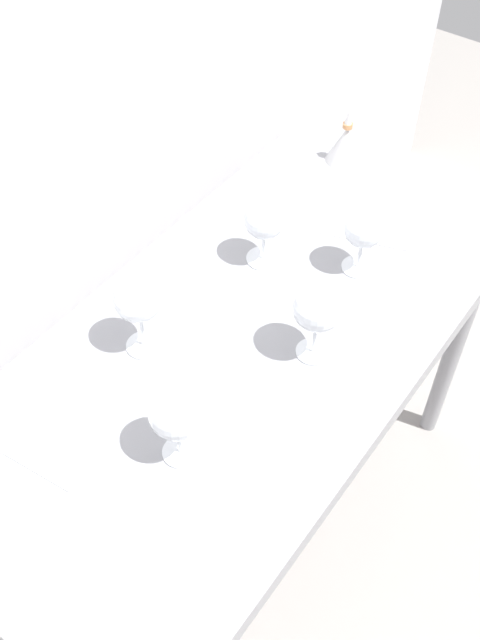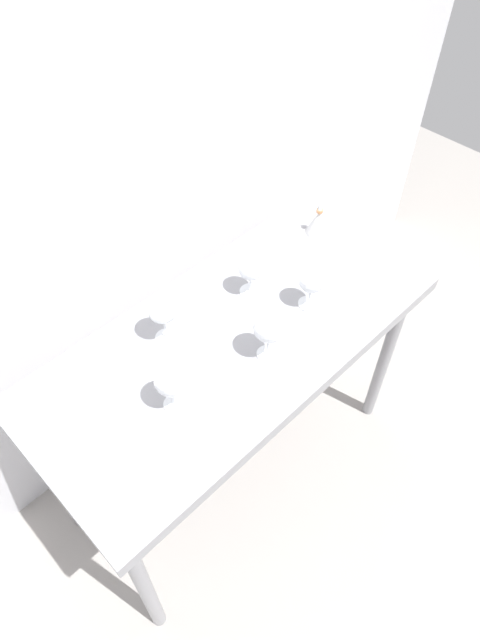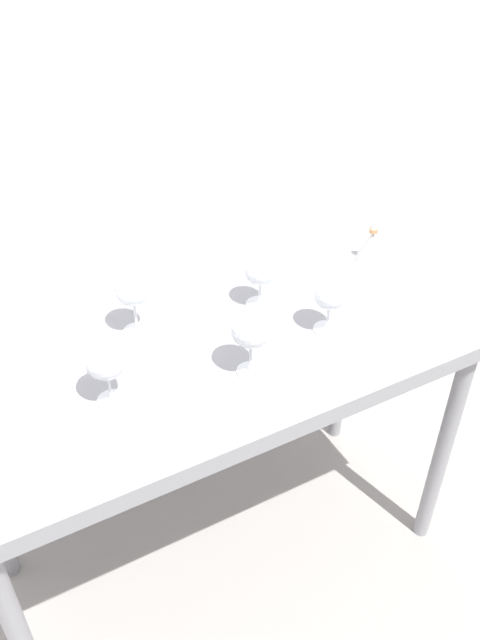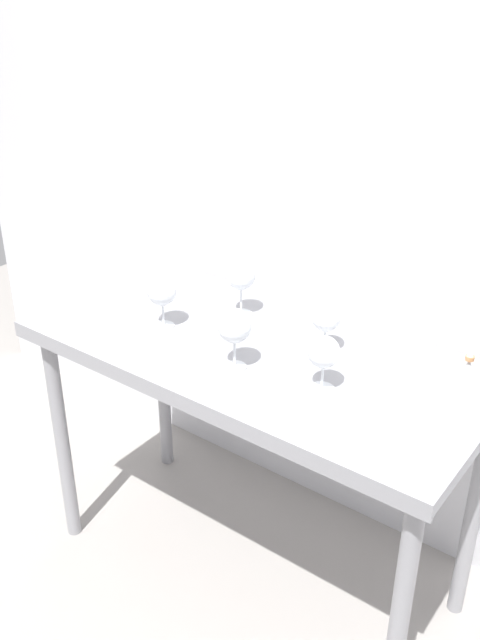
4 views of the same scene
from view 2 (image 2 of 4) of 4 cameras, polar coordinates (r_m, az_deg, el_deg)
The scene contains 11 objects.
ground_plane at distance 2.55m, azimuth -0.64°, elevation -14.36°, with size 6.00×6.00×0.00m, color #9B9691.
back_wall at distance 1.81m, azimuth -12.26°, elevation 15.26°, with size 3.80×0.04×2.60m, color silver.
steel_counter at distance 1.87m, azimuth -0.71°, elevation -3.68°, with size 1.40×0.65×0.90m.
wine_glass_far_right at distance 1.84m, azimuth 1.12°, elevation 5.29°, with size 0.09×0.09×0.16m.
wine_glass_far_left at distance 1.70m, azimuth -8.04°, elevation 0.95°, with size 0.09×0.09×0.18m.
wine_glass_near_center at distance 1.64m, azimuth 2.99°, elevation -0.86°, with size 0.10×0.10×0.18m.
wine_glass_near_right at distance 1.81m, azimuth 7.40°, elevation 4.00°, with size 0.09×0.09×0.16m.
wine_glass_near_left at distance 1.55m, azimuth -7.16°, elevation -6.29°, with size 0.09×0.09×0.17m.
tasting_sheet_upper at distance 1.75m, azimuth -14.43°, elevation -5.42°, with size 0.18×0.27×0.00m, color white.
tasting_sheet_lower at distance 2.01m, azimuth 8.30°, elevation 5.28°, with size 0.20×0.26×0.00m, color white.
decanter_funnel at distance 2.13m, azimuth 8.07°, elevation 10.00°, with size 0.09×0.09×0.14m.
Camera 2 is at (-0.77, -0.82, 2.29)m, focal length 31.00 mm.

